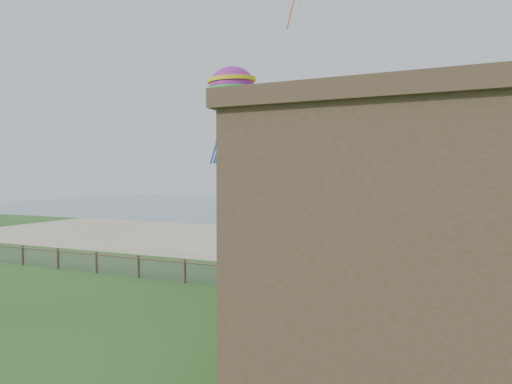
% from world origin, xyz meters
% --- Properties ---
extents(ground, '(160.00, 160.00, 0.00)m').
position_xyz_m(ground, '(0.00, 0.00, 0.00)').
color(ground, '#2B531C').
rests_on(ground, ground).
extents(sand_beach, '(72.00, 20.00, 0.02)m').
position_xyz_m(sand_beach, '(0.00, 22.00, 0.00)').
color(sand_beach, tan).
rests_on(sand_beach, ground).
extents(ocean, '(160.00, 68.00, 0.02)m').
position_xyz_m(ocean, '(0.00, 66.00, 0.00)').
color(ocean, slate).
rests_on(ocean, ground).
extents(chainlink_fence, '(36.20, 0.20, 1.25)m').
position_xyz_m(chainlink_fence, '(0.00, 6.00, 0.55)').
color(chainlink_fence, brown).
rests_on(chainlink_fence, ground).
extents(picnic_table, '(2.38, 2.08, 0.84)m').
position_xyz_m(picnic_table, '(5.82, 5.00, 0.42)').
color(picnic_table, brown).
rests_on(picnic_table, ground).
extents(octopus_kite, '(3.53, 2.70, 6.72)m').
position_xyz_m(octopus_kite, '(-3.05, 11.58, 9.62)').
color(octopus_kite, '#FF2842').
extents(kite_red, '(2.20, 2.17, 2.96)m').
position_xyz_m(kite_red, '(-0.17, 14.08, 16.97)').
color(kite_red, red).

